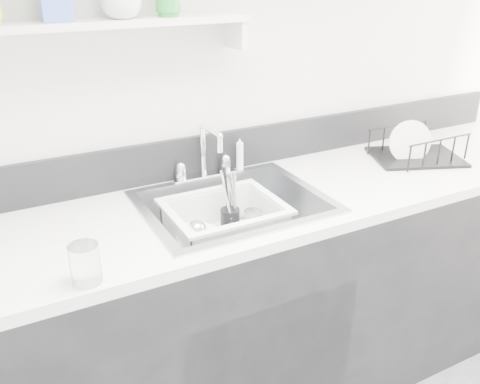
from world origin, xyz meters
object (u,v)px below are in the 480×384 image
sink (234,225)px  wash_tub (224,225)px  counter_run (234,309)px  dish_rack (417,144)px

sink → wash_tub: 0.03m
counter_run → dish_rack: (0.90, 0.03, 0.52)m
dish_rack → sink: bearing=-156.3°
sink → wash_tub: size_ratio=1.58×
wash_tub → counter_run: bearing=-29.8°
sink → wash_tub: sink is taller
sink → dish_rack: (0.90, 0.03, 0.15)m
counter_run → sink: sink is taller
counter_run → wash_tub: size_ratio=7.91×
sink → counter_run: bearing=0.0°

